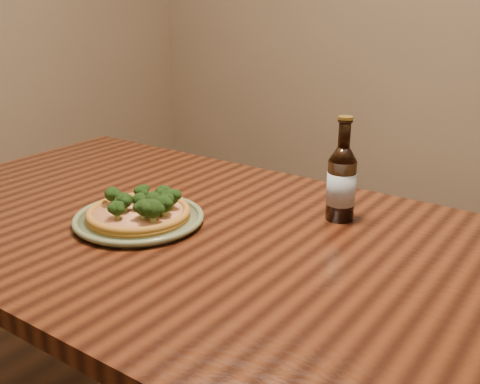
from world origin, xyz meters
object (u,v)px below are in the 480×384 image
Objects in this scene: table at (198,265)px; beer_bottle at (341,182)px; plate at (139,219)px; pizza at (140,211)px.

table is 6.66× the size of beer_bottle.
plate is at bearing -155.94° from table.
table is at bearing 24.30° from pizza.
beer_bottle reaches higher than pizza.
beer_bottle reaches higher than plate.
table is 0.38m from beer_bottle.
table is 6.82× the size of pizza.
plate reaches higher than table.
pizza reaches higher than table.
pizza is at bearing -155.70° from table.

